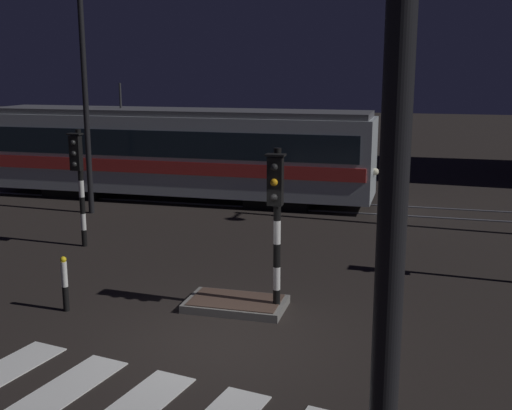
{
  "coord_description": "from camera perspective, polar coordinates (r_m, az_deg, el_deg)",
  "views": [
    {
      "loc": [
        3.24,
        -9.86,
        4.66
      ],
      "look_at": [
        -0.65,
        4.83,
        1.4
      ],
      "focal_mm": 44.77,
      "sensor_mm": 36.0,
      "label": 1
    }
  ],
  "objects": [
    {
      "name": "traffic_island",
      "position": [
        12.81,
        -1.81,
        -8.81
      ],
      "size": [
        1.96,
        1.16,
        0.18
      ],
      "color": "slate",
      "rests_on": "ground"
    },
    {
      "name": "bollard_island_edge",
      "position": [
        13.05,
        -16.71,
        -6.75
      ],
      "size": [
        0.12,
        0.12,
        1.11
      ],
      "color": "black",
      "rests_on": "ground"
    },
    {
      "name": "street_lamp_trackside_left",
      "position": [
        20.98,
        -15.48,
        11.82
      ],
      "size": [
        0.44,
        1.21,
        7.47
      ],
      "color": "black",
      "rests_on": "ground"
    },
    {
      "name": "traffic_light_median_centre",
      "position": [
        11.95,
        1.81,
        -0.16
      ],
      "size": [
        0.36,
        0.42,
        3.22
      ],
      "color": "black",
      "rests_on": "ground"
    },
    {
      "name": "traffic_light_corner_far_left",
      "position": [
        17.22,
        -15.58,
        2.99
      ],
      "size": [
        0.36,
        0.42,
        3.13
      ],
      "color": "black",
      "rests_on": "ground"
    },
    {
      "name": "street_lamp_near_kerb",
      "position": [
        3.55,
        12.21,
        5.94
      ],
      "size": [
        0.44,
        1.21,
        6.72
      ],
      "color": "black",
      "rests_on": "ground"
    },
    {
      "name": "ground_plane",
      "position": [
        11.38,
        -3.14,
        -12.1
      ],
      "size": [
        120.0,
        120.0,
        0.0
      ],
      "primitive_type": "plane",
      "color": "black"
    },
    {
      "name": "tram",
      "position": [
        23.12,
        -7.14,
        4.77
      ],
      "size": [
        14.21,
        2.58,
        4.15
      ],
      "color": "#B2BCC1",
      "rests_on": "ground"
    },
    {
      "name": "rail_near",
      "position": [
        21.32,
        5.73,
        -0.54
      ],
      "size": [
        80.0,
        0.12,
        0.03
      ],
      "primitive_type": "cube",
      "color": "#59595E",
      "rests_on": "ground"
    },
    {
      "name": "rail_far",
      "position": [
        22.71,
        6.31,
        0.23
      ],
      "size": [
        80.0,
        0.12,
        0.03
      ],
      "primitive_type": "cube",
      "color": "#59595E",
      "rests_on": "ground"
    }
  ]
}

